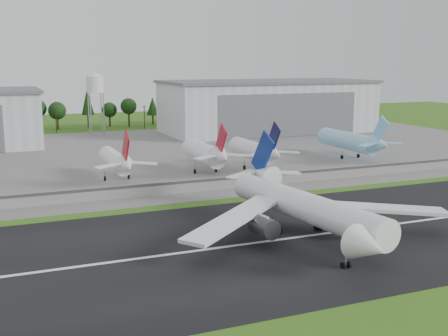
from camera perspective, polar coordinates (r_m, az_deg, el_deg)
name	(u,v)px	position (r m, az deg, el deg)	size (l,w,h in m)	color
ground	(306,256)	(102.60, 8.36, -8.86)	(600.00, 600.00, 0.00)	#2C5C15
runway	(280,240)	(110.80, 5.70, -7.27)	(320.00, 60.00, 0.10)	black
runway_centerline	(280,240)	(110.79, 5.70, -7.24)	(220.00, 1.00, 0.02)	white
apron	(141,155)	(211.62, -8.42, 1.36)	(320.00, 150.00, 0.10)	slate
blast_fence	(201,185)	(150.10, -2.37, -1.72)	(240.00, 0.61, 3.50)	gray
hangar_east	(267,106)	(278.27, 4.41, 6.30)	(102.00, 47.00, 25.20)	silver
water_tower	(95,82)	(271.68, -12.98, 8.47)	(8.40, 8.40, 29.40)	#99999E
utility_poles	(102,131)	(289.18, -12.29, 3.73)	(230.00, 3.00, 12.00)	black
treeline	(97,127)	(303.86, -12.80, 4.05)	(320.00, 16.00, 22.00)	black
main_airliner	(305,214)	(111.57, 8.27, -4.61)	(56.78, 59.23, 18.17)	white
parked_jet_red_a	(117,161)	(164.95, -10.78, 0.69)	(7.36, 31.29, 16.41)	white
parked_jet_red_b	(207,154)	(172.51, -1.75, 1.48)	(7.36, 31.29, 16.93)	white
parked_jet_navy	(256,151)	(179.07, 3.30, 1.76)	(7.36, 31.29, 16.75)	silver
parked_jet_skyblue	(353,141)	(203.75, 12.99, 2.66)	(7.36, 37.29, 17.02)	#8ACAF0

